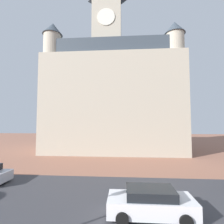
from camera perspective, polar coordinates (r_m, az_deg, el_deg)
ground_plane at (r=13.46m, az=-1.78°, el=-25.36°), size 120.00×120.00×0.00m
street_asphalt_strip at (r=12.24m, az=-2.50°, el=-27.66°), size 120.00×8.57×0.00m
landmark_building at (r=31.02m, az=0.33°, el=5.48°), size 22.85×13.67×31.71m
car_white at (r=10.26m, az=13.15°, el=-28.17°), size 4.56×2.03×1.47m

